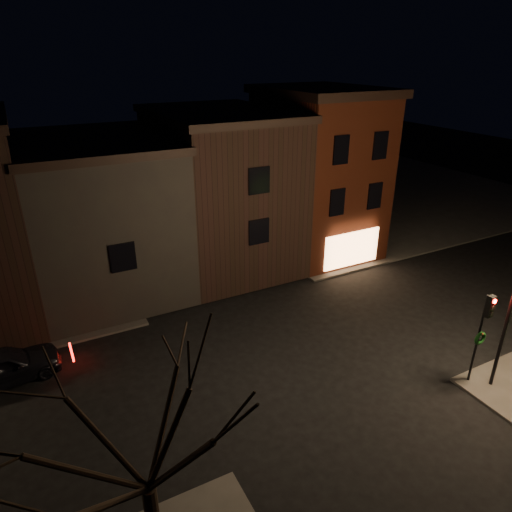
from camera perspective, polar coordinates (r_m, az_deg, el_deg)
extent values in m
plane|color=black|center=(21.46, 3.69, -11.68)|extent=(120.00, 120.00, 0.00)
cube|color=#2D2B28|center=(47.10, 12.17, 8.26)|extent=(30.00, 30.00, 0.12)
cube|color=#48190D|center=(30.67, 7.70, 9.94)|extent=(6.00, 8.00, 10.00)
cube|color=black|center=(29.83, 8.29, 19.76)|extent=(6.50, 8.50, 0.50)
cube|color=#FFB472|center=(28.80, 11.87, 0.89)|extent=(4.00, 0.12, 2.20)
cube|color=black|center=(28.56, -4.41, 7.99)|extent=(7.00, 10.00, 9.00)
cube|color=black|center=(27.63, -4.74, 17.39)|extent=(7.30, 10.30, 0.40)
cube|color=black|center=(26.85, -18.75, 4.57)|extent=(7.50, 10.00, 8.00)
cube|color=black|center=(25.84, -20.01, 13.35)|extent=(7.80, 10.30, 0.40)
cylinder|color=black|center=(20.10, 28.87, -7.15)|extent=(0.14, 0.14, 6.00)
cylinder|color=black|center=(20.41, 25.97, -9.33)|extent=(0.10, 0.10, 4.00)
cube|color=black|center=(19.55, 27.22, -5.62)|extent=(0.28, 0.22, 0.90)
cylinder|color=#FF0C07|center=(19.37, 27.66, -5.04)|extent=(0.18, 0.06, 0.18)
cylinder|color=black|center=(19.49, 27.50, -5.77)|extent=(0.18, 0.06, 0.18)
cylinder|color=black|center=(19.62, 27.34, -6.48)|extent=(0.18, 0.06, 0.18)
torus|color=#0C380F|center=(20.31, 26.22, -9.21)|extent=(0.58, 0.14, 0.58)
sphere|color=#990C0C|center=(20.19, 26.38, -8.71)|extent=(0.12, 0.12, 0.12)
imported|color=black|center=(21.85, -29.17, -12.01)|extent=(4.68, 2.39, 1.53)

